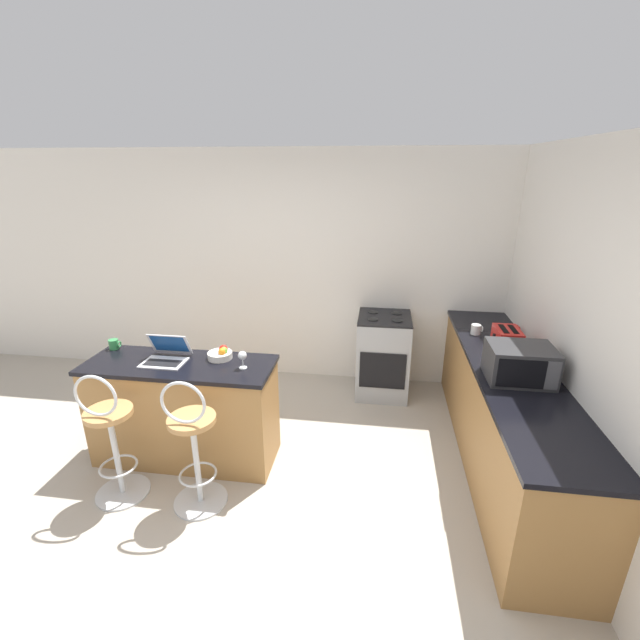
% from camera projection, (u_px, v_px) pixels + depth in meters
% --- Properties ---
extents(ground_plane, '(20.00, 20.00, 0.00)m').
position_uv_depth(ground_plane, '(232.00, 511.00, 3.16)').
color(ground_plane, '#ADA393').
extents(wall_back, '(12.00, 0.06, 2.60)m').
position_uv_depth(wall_back, '(291.00, 269.00, 4.87)').
color(wall_back, silver).
rests_on(wall_back, ground_plane).
extents(wall_right, '(0.06, 12.00, 2.60)m').
position_uv_depth(wall_right, '(626.00, 374.00, 2.40)').
color(wall_right, silver).
rests_on(wall_right, ground_plane).
extents(breakfast_bar, '(1.54, 0.56, 0.90)m').
position_uv_depth(breakfast_bar, '(185.00, 411.00, 3.62)').
color(breakfast_bar, '#9E703D').
rests_on(breakfast_bar, ground_plane).
extents(counter_right, '(0.62, 2.80, 0.90)m').
position_uv_depth(counter_right, '(503.00, 415.00, 3.56)').
color(counter_right, '#9E703D').
rests_on(counter_right, ground_plane).
extents(bar_stool_near, '(0.40, 0.40, 1.07)m').
position_uv_depth(bar_stool_near, '(112.00, 438.00, 3.15)').
color(bar_stool_near, silver).
rests_on(bar_stool_near, ground_plane).
extents(bar_stool_far, '(0.40, 0.40, 1.07)m').
position_uv_depth(bar_stool_far, '(194.00, 446.00, 3.06)').
color(bar_stool_far, silver).
rests_on(bar_stool_far, ground_plane).
extents(laptop, '(0.34, 0.30, 0.21)m').
position_uv_depth(laptop, '(166.00, 354.00, 3.49)').
color(laptop, silver).
rests_on(laptop, breakfast_bar).
extents(microwave, '(0.46, 0.37, 0.27)m').
position_uv_depth(microwave, '(520.00, 363.00, 3.15)').
color(microwave, '#2D2D30').
rests_on(microwave, counter_right).
extents(toaster, '(0.22, 0.30, 0.20)m').
position_uv_depth(toaster, '(507.00, 340.00, 3.66)').
color(toaster, red).
rests_on(toaster, counter_right).
extents(stove_range, '(0.56, 0.60, 0.91)m').
position_uv_depth(stove_range, '(383.00, 355.00, 4.69)').
color(stove_range, '#9EA3A8').
rests_on(stove_range, ground_plane).
extents(mug_green, '(0.10, 0.08, 0.09)m').
position_uv_depth(mug_green, '(114.00, 344.00, 3.72)').
color(mug_green, '#338447').
rests_on(mug_green, breakfast_bar).
extents(mug_white, '(0.11, 0.09, 0.09)m').
position_uv_depth(mug_white, '(476.00, 329.00, 4.05)').
color(mug_white, white).
rests_on(mug_white, counter_right).
extents(wine_glass_short, '(0.07, 0.07, 0.14)m').
position_uv_depth(wine_glass_short, '(242.00, 356.00, 3.34)').
color(wine_glass_short, silver).
rests_on(wine_glass_short, breakfast_bar).
extents(fruit_bowl, '(0.20, 0.20, 0.11)m').
position_uv_depth(fruit_bowl, '(221.00, 354.00, 3.53)').
color(fruit_bowl, silver).
rests_on(fruit_bowl, breakfast_bar).
extents(mug_red, '(0.10, 0.08, 0.09)m').
position_uv_depth(mug_red, '(514.00, 330.00, 4.05)').
color(mug_red, red).
rests_on(mug_red, counter_right).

